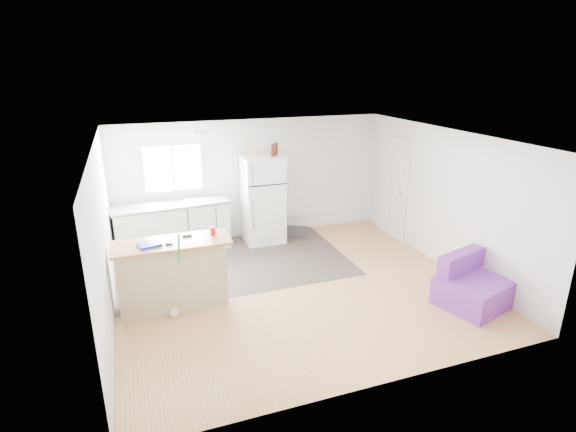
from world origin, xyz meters
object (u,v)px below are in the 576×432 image
(peninsula, at_px, (172,274))
(refrigerator, at_px, (263,199))
(bottle_right, at_px, (276,149))
(cooler, at_px, (297,228))
(bottle_left, at_px, (273,150))
(blue_tray, at_px, (149,245))
(red_cup, at_px, (213,231))
(cardboard_box, at_px, (252,150))
(cleaner_jug, at_px, (213,292))
(purple_seat, at_px, (471,288))
(kitchen_cabinets, at_px, (173,227))
(mop, at_px, (176,301))

(peninsula, height_order, refrigerator, refrigerator)
(peninsula, distance_m, bottle_right, 3.33)
(cooler, height_order, bottle_left, bottle_left)
(peninsula, xyz_separation_m, blue_tray, (-0.28, -0.06, 0.52))
(red_cup, distance_m, cardboard_box, 2.38)
(refrigerator, relative_size, bottle_left, 6.94)
(cooler, bearing_deg, cleaner_jug, -112.79)
(red_cup, relative_size, cardboard_box, 0.40)
(purple_seat, bearing_deg, cardboard_box, 108.42)
(kitchen_cabinets, bearing_deg, cleaner_jug, -85.54)
(bottle_left, xyz_separation_m, bottle_right, (0.09, 0.08, 0.00))
(cardboard_box, bearing_deg, refrigerator, 20.31)
(kitchen_cabinets, xyz_separation_m, purple_seat, (3.93, -3.55, -0.22))
(purple_seat, xyz_separation_m, blue_tray, (-4.43, 1.39, 0.77))
(cardboard_box, bearing_deg, blue_tray, -135.37)
(peninsula, xyz_separation_m, bottle_right, (2.27, 2.02, 1.34))
(peninsula, xyz_separation_m, cleaner_jug, (0.56, -0.05, -0.38))
(mop, bearing_deg, bottle_left, 35.04)
(cooler, xyz_separation_m, mop, (-2.74, -2.35, 0.06))
(blue_tray, bearing_deg, red_cup, 7.32)
(cleaner_jug, relative_size, cardboard_box, 1.03)
(cooler, distance_m, mop, 3.61)
(blue_tray, height_order, cardboard_box, cardboard_box)
(purple_seat, height_order, bottle_right, bottle_right)
(cleaner_jug, bearing_deg, cooler, 64.94)
(cleaner_jug, bearing_deg, bottle_right, 71.46)
(purple_seat, distance_m, red_cup, 3.91)
(purple_seat, xyz_separation_m, mop, (-4.16, 1.16, -0.04))
(refrigerator, distance_m, cleaner_jug, 2.64)
(cardboard_box, distance_m, bottle_left, 0.40)
(cleaner_jug, height_order, bottle_left, bottle_left)
(bottle_left, bearing_deg, blue_tray, -140.83)
(cleaner_jug, distance_m, bottle_right, 3.20)
(refrigerator, bearing_deg, bottle_right, -4.60)
(purple_seat, height_order, mop, mop)
(purple_seat, height_order, red_cup, red_cup)
(mop, xyz_separation_m, red_cup, (0.64, 0.35, 0.85))
(kitchen_cabinets, relative_size, mop, 1.74)
(blue_tray, height_order, bottle_right, bottle_right)
(peninsula, relative_size, blue_tray, 5.53)
(cardboard_box, height_order, bottle_left, cardboard_box)
(cleaner_jug, xyz_separation_m, blue_tray, (-0.84, -0.01, 0.90))
(refrigerator, xyz_separation_m, mop, (-2.00, -2.35, -0.64))
(kitchen_cabinets, height_order, blue_tray, kitchen_cabinets)
(purple_seat, height_order, cardboard_box, cardboard_box)
(purple_seat, bearing_deg, peninsula, 144.45)
(cleaner_jug, relative_size, mop, 0.25)
(cooler, relative_size, bottle_left, 2.09)
(kitchen_cabinets, relative_size, cardboard_box, 7.31)
(red_cup, xyz_separation_m, bottle_right, (1.64, 1.97, 0.78))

